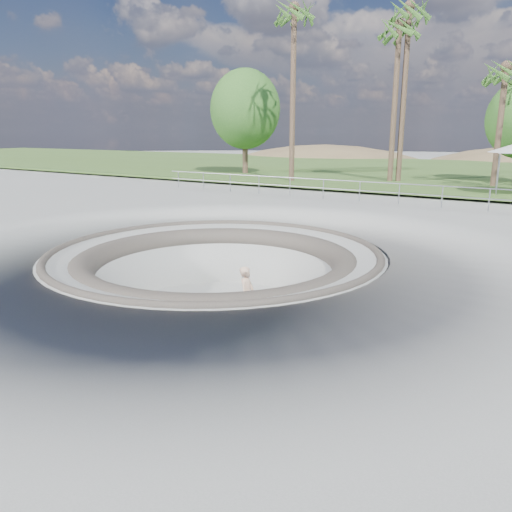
% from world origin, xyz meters
% --- Properties ---
extents(ground, '(180.00, 180.00, 0.00)m').
position_xyz_m(ground, '(0.00, 0.00, 0.00)').
color(ground, '#A4A49F').
rests_on(ground, ground).
extents(skate_bowl, '(14.00, 14.00, 4.10)m').
position_xyz_m(skate_bowl, '(0.00, 0.00, -1.83)').
color(skate_bowl, '#A4A49F').
rests_on(skate_bowl, ground).
extents(grass_strip, '(180.00, 36.00, 0.12)m').
position_xyz_m(grass_strip, '(0.00, 34.00, 0.22)').
color(grass_strip, '#426026').
rests_on(grass_strip, ground).
extents(safety_railing, '(25.00, 0.06, 1.03)m').
position_xyz_m(safety_railing, '(0.00, 12.00, 0.69)').
color(safety_railing, gray).
rests_on(safety_railing, ground).
extents(skateboard, '(0.76, 0.42, 0.08)m').
position_xyz_m(skateboard, '(1.57, -0.61, -1.84)').
color(skateboard, olive).
rests_on(skateboard, ground).
extents(skater, '(0.52, 0.69, 1.69)m').
position_xyz_m(skater, '(1.57, -0.61, -0.98)').
color(skater, beige).
rests_on(skater, skateboard).
extents(palm_a, '(2.60, 2.60, 11.99)m').
position_xyz_m(palm_a, '(-7.64, 18.81, 10.64)').
color(palm_a, brown).
rests_on(palm_a, ground).
extents(palm_b, '(2.60, 2.60, 10.96)m').
position_xyz_m(palm_b, '(-1.80, 22.32, 9.69)').
color(palm_b, brown).
rests_on(palm_b, ground).
extents(palm_c, '(2.60, 2.60, 12.05)m').
position_xyz_m(palm_c, '(-1.34, 22.69, 10.69)').
color(palm_c, brown).
rests_on(palm_c, ground).
extents(palm_d, '(2.60, 2.60, 7.98)m').
position_xyz_m(palm_d, '(4.72, 22.61, 6.93)').
color(palm_d, brown).
rests_on(palm_d, ground).
extents(bushy_tree_left, '(5.75, 5.23, 8.30)m').
position_xyz_m(bushy_tree_left, '(-13.96, 22.46, 5.32)').
color(bushy_tree_left, brown).
rests_on(bushy_tree_left, ground).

